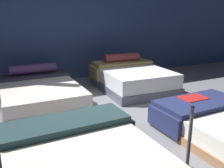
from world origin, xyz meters
TOP-DOWN VIEW (x-y plane):
  - ground_plane at (0.00, 0.00)m, footprint 18.00×18.00m
  - showroom_back_wall at (0.00, 3.22)m, footprint 18.00×0.06m
  - bed_0 at (-1.14, -1.31)m, footprint 1.73×2.09m
  - bed_2 at (-1.10, 1.61)m, footprint 1.63×2.15m
  - bed_3 at (1.11, 1.56)m, footprint 1.69×2.02m
  - price_sign at (0.00, -1.61)m, footprint 0.28×0.24m

SIDE VIEW (x-z plane):
  - ground_plane at x=0.00m, z-range -0.02..0.00m
  - bed_2 at x=-1.10m, z-range -0.13..0.54m
  - bed_0 at x=-1.14m, z-range -0.03..0.47m
  - bed_3 at x=1.11m, z-range -0.12..0.69m
  - price_sign at x=0.00m, z-range -0.11..0.81m
  - showroom_back_wall at x=0.00m, z-range 0.00..3.50m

